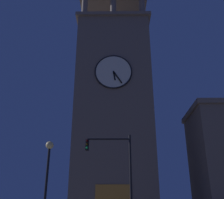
# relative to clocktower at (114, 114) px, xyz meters

# --- Properties ---
(clocktower) EXTENTS (8.60, 8.29, 29.94)m
(clocktower) POSITION_rel_clocktower_xyz_m (0.00, 0.00, 0.00)
(clocktower) COLOR #75665B
(clocktower) RESTS_ON ground_plane
(traffic_signal_near) EXTENTS (3.19, 0.41, 6.85)m
(traffic_signal_near) POSITION_rel_clocktower_xyz_m (-0.29, 9.90, -7.36)
(traffic_signal_near) COLOR black
(traffic_signal_near) RESTS_ON ground_plane
(street_lamp) EXTENTS (0.44, 0.44, 5.55)m
(street_lamp) POSITION_rel_clocktower_xyz_m (3.61, 13.34, -8.02)
(street_lamp) COLOR black
(street_lamp) RESTS_ON ground_plane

